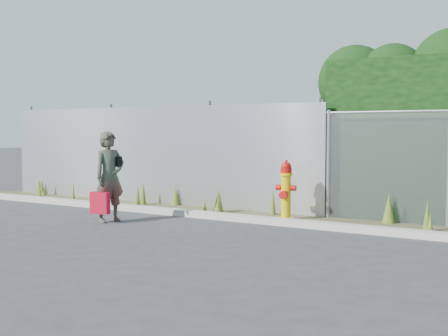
% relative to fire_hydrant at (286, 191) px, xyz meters
% --- Properties ---
extents(ground, '(80.00, 80.00, 0.00)m').
position_rel_fire_hydrant_xyz_m(ground, '(-0.50, -2.28, -0.55)').
color(ground, '#353537').
rests_on(ground, ground).
extents(curb, '(16.00, 0.22, 0.12)m').
position_rel_fire_hydrant_xyz_m(curb, '(-0.50, -0.48, -0.49)').
color(curb, '#ACA79B').
rests_on(curb, ground).
extents(weed_strip, '(16.00, 1.31, 0.55)m').
position_rel_fire_hydrant_xyz_m(weed_strip, '(-0.27, 0.23, -0.43)').
color(weed_strip, '#4A442A').
rests_on(weed_strip, ground).
extents(corrugated_fence, '(8.50, 0.21, 2.30)m').
position_rel_fire_hydrant_xyz_m(corrugated_fence, '(-3.75, 0.73, 0.56)').
color(corrugated_fence, '#A4A7AB').
rests_on(corrugated_fence, ground).
extents(fire_hydrant, '(0.38, 0.34, 1.13)m').
position_rel_fire_hydrant_xyz_m(fire_hydrant, '(0.00, 0.00, 0.00)').
color(fire_hydrant, '#DFBA0B').
rests_on(fire_hydrant, ground).
extents(woman, '(0.54, 0.68, 1.64)m').
position_rel_fire_hydrant_xyz_m(woman, '(-2.70, -1.74, 0.28)').
color(woman, '#106849').
rests_on(woman, ground).
extents(red_tote_bag, '(0.35, 0.13, 0.46)m').
position_rel_fire_hydrant_xyz_m(red_tote_bag, '(-2.74, -1.96, -0.17)').
color(red_tote_bag, '#B00A22').
extents(black_shoulder_bag, '(0.25, 0.10, 0.19)m').
position_rel_fire_hydrant_xyz_m(black_shoulder_bag, '(-2.68, -1.60, 0.55)').
color(black_shoulder_bag, black).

